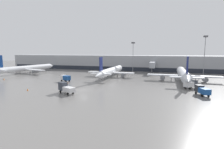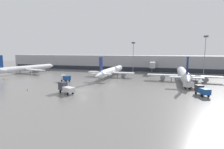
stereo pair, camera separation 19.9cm
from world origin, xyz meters
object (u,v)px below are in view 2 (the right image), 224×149
Objects in this scene: parked_jet_0 at (26,68)px; service_truck_0 at (66,88)px; parked_jet_1 at (111,71)px; service_truck_2 at (65,78)px; traffic_cone_0 at (28,90)px; apron_light_mast_2 at (205,44)px; service_truck_3 at (191,84)px; service_truck_1 at (202,90)px; apron_light_mast_1 at (133,48)px; traffic_cone_1 at (68,83)px; parked_jet_2 at (183,74)px; traffic_cone_3 at (4,79)px.

service_truck_0 is (44.12, -33.32, -1.10)m from parked_jet_0.
parked_jet_1 is 8.34× the size of service_truck_2.
apron_light_mast_2 is (57.67, 54.93, 14.76)m from traffic_cone_0.
parked_jet_0 is 80.08m from service_truck_3.
service_truck_3 is (-1.67, 8.42, 0.02)m from service_truck_1.
service_truck_3 is at bearing -57.78° from apron_light_mast_1.
service_truck_0 is at bearing -60.98° from traffic_cone_1.
traffic_cone_0 is at bearing -111.83° from traffic_cone_1.
parked_jet_0 is 83.86m from service_truck_1.
service_truck_0 is 10.27× the size of traffic_cone_1.
parked_jet_1 is at bearing 63.42° from traffic_cone_1.
parked_jet_2 is 6.94× the size of service_truck_1.
service_truck_3 is at bearing 4.61° from traffic_cone_1.
apron_light_mast_1 reaches higher than traffic_cone_1.
parked_jet_2 is (77.35, -3.51, 0.18)m from parked_jet_0.
traffic_cone_3 is (-23.93, 13.39, 0.08)m from traffic_cone_0.
apron_light_mast_1 is at bearing 69.32° from traffic_cone_1.
apron_light_mast_2 reaches higher than traffic_cone_1.
service_truck_0 is at bearing 175.55° from parked_jet_1.
service_truck_3 is at bearing -128.18° from service_truck_0.
service_truck_1 is 6.81× the size of traffic_cone_3.
parked_jet_1 is 6.10× the size of service_truck_0.
service_truck_0 is at bearing -19.54° from traffic_cone_3.
apron_light_mast_2 reaches higher than apron_light_mast_1.
service_truck_0 is 38.82m from traffic_cone_3.
parked_jet_2 is at bearing -96.13° from parked_jet_1.
service_truck_0 is 71.99m from apron_light_mast_2.
parked_jet_1 is 7.15× the size of service_truck_1.
parked_jet_0 is 2.22× the size of apron_light_mast_1.
parked_jet_2 is at bearing -143.76° from service_truck_2.
service_truck_1 reaches higher than service_truck_3.
parked_jet_2 is 5.92× the size of service_truck_0.
service_truck_2 is 4.64m from traffic_cone_1.
service_truck_3 is at bearing -160.93° from service_truck_2.
traffic_cone_0 is at bearing 155.80° from parked_jet_1.
service_truck_0 is 0.36× the size of apron_light_mast_1.
parked_jet_0 reaches higher than traffic_cone_3.
apron_light_mast_2 reaches higher than service_truck_2.
service_truck_2 is (-10.17, 16.46, -0.04)m from service_truck_0.
apron_light_mast_2 is (89.15, 21.20, 12.42)m from parked_jet_0.
traffic_cone_0 is at bearing 153.36° from service_truck_3.
parked_jet_1 is 22.81m from traffic_cone_1.
parked_jet_1 reaches higher than service_truck_1.
service_truck_2 is 68.40m from apron_light_mast_2.
service_truck_3 is (44.31, -0.06, -0.01)m from service_truck_2.
parked_jet_0 is 8.38× the size of service_truck_2.
traffic_cone_1 is at bearing 138.21° from service_truck_3.
apron_light_mast_2 is at bearing 26.98° from traffic_cone_3.
traffic_cone_0 is 0.03× the size of apron_light_mast_2.
parked_jet_2 is at bearing -14.00° from service_truck_1.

